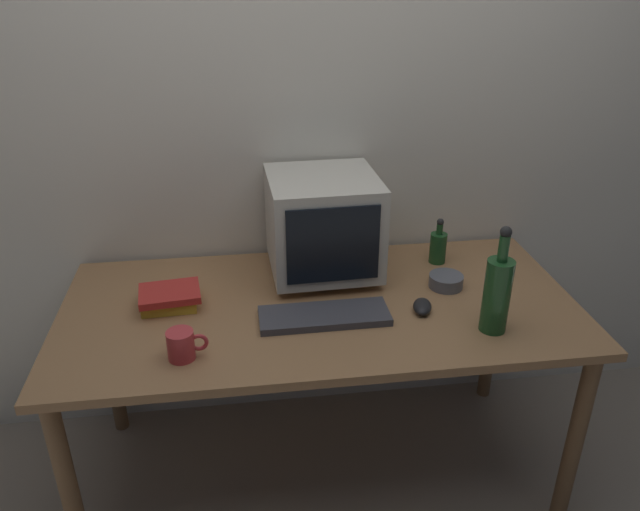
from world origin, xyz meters
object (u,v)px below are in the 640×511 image
(keyboard, at_px, (325,316))
(computer_mouse, at_px, (422,306))
(cd_spindle, at_px, (446,281))
(crt_monitor, at_px, (323,224))
(book_stack, at_px, (170,297))
(bottle_tall, at_px, (497,292))
(mug, at_px, (182,345))
(bottle_short, at_px, (438,246))

(keyboard, height_order, computer_mouse, computer_mouse)
(cd_spindle, bearing_deg, computer_mouse, -130.93)
(crt_monitor, relative_size, book_stack, 1.88)
(book_stack, distance_m, cd_spindle, 0.96)
(keyboard, distance_m, book_stack, 0.53)
(keyboard, xyz_separation_m, bottle_tall, (0.51, -0.13, 0.12))
(crt_monitor, xyz_separation_m, mug, (-0.48, -0.47, -0.15))
(bottle_tall, relative_size, cd_spindle, 2.94)
(bottle_tall, bearing_deg, mug, -178.65)
(crt_monitor, height_order, keyboard, crt_monitor)
(mug, distance_m, cd_spindle, 0.95)
(computer_mouse, bearing_deg, cd_spindle, 65.11)
(bottle_short, relative_size, mug, 1.49)
(computer_mouse, distance_m, cd_spindle, 0.20)
(computer_mouse, bearing_deg, mug, -152.42)
(crt_monitor, xyz_separation_m, keyboard, (-0.04, -0.32, -0.18))
(keyboard, distance_m, computer_mouse, 0.33)
(keyboard, relative_size, computer_mouse, 4.20)
(book_stack, bearing_deg, bottle_tall, -15.79)
(keyboard, bearing_deg, mug, -161.29)
(bottle_short, height_order, book_stack, bottle_short)
(book_stack, xyz_separation_m, mug, (0.06, -0.31, 0.01))
(computer_mouse, bearing_deg, bottle_tall, -19.43)
(bottle_tall, distance_m, mug, 0.96)
(bottle_tall, bearing_deg, crt_monitor, 136.43)
(bottle_short, bearing_deg, cd_spindle, -98.41)
(book_stack, xyz_separation_m, cd_spindle, (0.96, -0.00, -0.01))
(computer_mouse, xyz_separation_m, book_stack, (-0.83, 0.15, 0.01))
(book_stack, bearing_deg, computer_mouse, -10.50)
(computer_mouse, bearing_deg, crt_monitor, 148.11)
(book_stack, bearing_deg, bottle_short, 10.83)
(crt_monitor, xyz_separation_m, computer_mouse, (0.29, -0.32, -0.17))
(crt_monitor, distance_m, bottle_short, 0.46)
(bottle_tall, height_order, cd_spindle, bottle_tall)
(mug, bearing_deg, keyboard, 19.13)
(computer_mouse, xyz_separation_m, bottle_tall, (0.19, -0.13, 0.12))
(bottle_short, xyz_separation_m, cd_spindle, (-0.03, -0.19, -0.04))
(crt_monitor, height_order, bottle_short, crt_monitor)
(bottle_short, bearing_deg, crt_monitor, -176.79)
(computer_mouse, relative_size, book_stack, 0.47)
(crt_monitor, bearing_deg, cd_spindle, -21.91)
(cd_spindle, bearing_deg, book_stack, 179.79)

